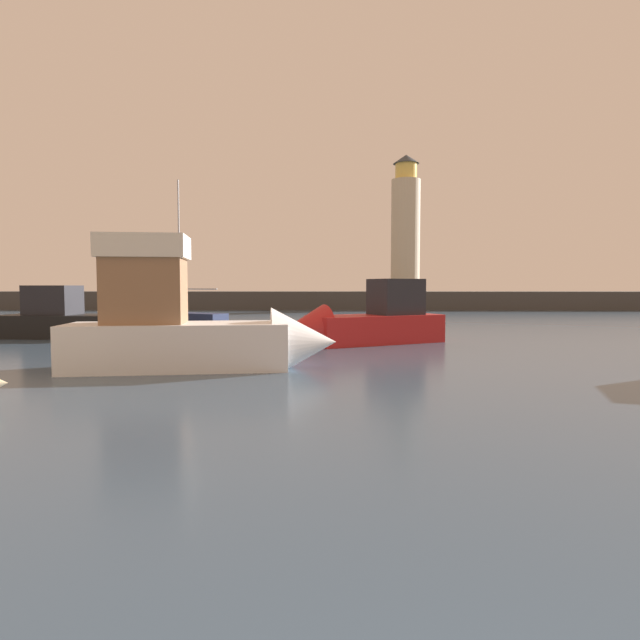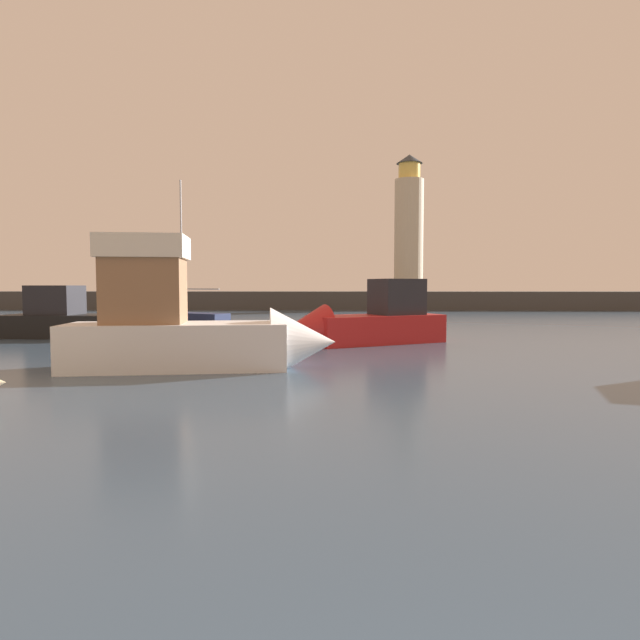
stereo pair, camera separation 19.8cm
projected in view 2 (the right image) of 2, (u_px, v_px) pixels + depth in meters
The scene contains 7 objects.
ground_plane at pixel (353, 332), 33.81m from camera, with size 220.00×220.00×0.00m, color #384C60.
breakwater at pixel (345, 300), 66.80m from camera, with size 93.09×5.59×2.21m, color #423F3D.
lighthouse at pixel (409, 227), 66.01m from camera, with size 3.50×3.50×16.54m.
motorboat_0 at pixel (199, 327), 18.78m from camera, with size 9.50×3.80×4.94m.
motorboat_1 at pixel (360, 323), 26.84m from camera, with size 8.74×6.20×3.67m.
motorboat_4 at pixel (92, 321), 30.30m from camera, with size 9.12×3.09×3.54m.
sailboat_moored at pixel (189, 318), 38.82m from camera, with size 6.40×4.64×10.41m.
Camera 2 is at (-1.05, -0.61, 2.86)m, focal length 30.47 mm.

